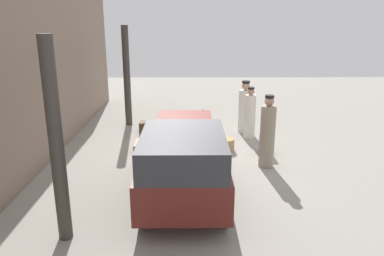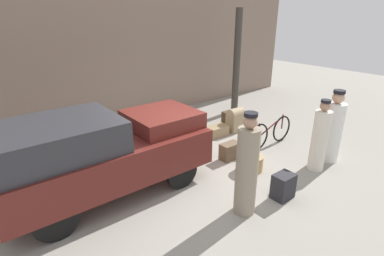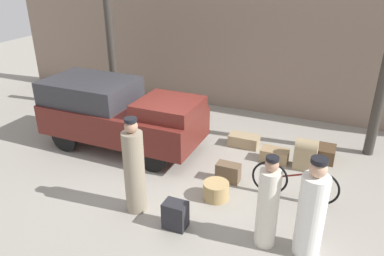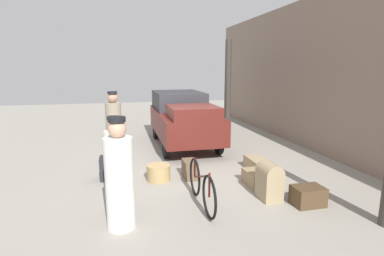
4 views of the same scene
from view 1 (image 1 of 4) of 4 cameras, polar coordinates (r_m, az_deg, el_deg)
name	(u,v)px [view 1 (image 1 of 4)]	position (r m, az deg, el deg)	size (l,w,h in m)	color
ground_plane	(200,165)	(9.86, 1.18, -5.63)	(30.00, 30.00, 0.00)	gray
station_building_facade	(34,80)	(9.99, -22.97, 6.78)	(16.00, 0.15, 4.50)	gray
canopy_pillar_left	(56,144)	(6.48, -19.98, -2.24)	(0.24, 0.24, 3.48)	#38332D
canopy_pillar_right	(127,76)	(13.37, -9.90, 7.75)	(0.24, 0.24, 3.48)	#38332D
truck	(184,157)	(7.80, -1.27, -4.46)	(3.91, 1.69, 1.66)	black
bicycle	(203,125)	(12.15, 1.75, 0.52)	(1.69, 0.04, 0.77)	black
wicker_basket	(225,144)	(10.92, 5.12, -2.49)	(0.51, 0.51, 0.35)	tan
conductor_in_dark_uniform	(267,134)	(9.66, 11.42, -0.98)	(0.38, 0.38, 1.88)	gray
porter_carrying_trunk	(245,109)	(12.61, 8.07, 2.88)	(0.43, 0.43, 1.73)	white
porter_standing_middle	(250,115)	(11.99, 8.82, 2.00)	(0.35, 0.35, 1.64)	silver
trunk_large_brown	(201,143)	(10.88, 1.43, -2.35)	(0.50, 0.28, 0.40)	brown
trunk_barrel_dark	(163,124)	(12.21, -4.41, 0.55)	(0.48, 0.36, 0.71)	#9E8966
suitcase_tan_flat	(160,137)	(11.61, -4.89, -1.45)	(0.64, 0.39, 0.30)	#937A56
trunk_wicker_pale	(266,146)	(10.72, 11.18, -2.67)	(0.41, 0.31, 0.50)	#232328
suitcase_black_upright	(142,147)	(10.84, -7.61, -2.88)	(0.74, 0.40, 0.29)	#9E8966
trunk_umber_medium	(148,127)	(12.70, -6.77, 0.18)	(0.40, 0.54, 0.35)	#4C3823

